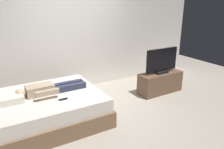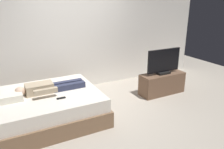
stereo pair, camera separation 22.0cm
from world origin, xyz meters
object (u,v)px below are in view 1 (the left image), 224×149
(pillow, at_px, (8,100))
(remote, at_px, (63,99))
(tv_stand, at_px, (160,83))
(person, at_px, (48,89))
(tv, at_px, (162,61))
(bed, at_px, (49,109))

(pillow, relative_size, remote, 3.20)
(remote, xyz_separation_m, tv_stand, (2.52, 0.34, -0.30))
(person, bearing_deg, tv, -1.49)
(person, relative_size, remote, 8.40)
(bed, height_order, remote, remote)
(pillow, distance_m, person, 0.68)
(remote, distance_m, tv, 2.55)
(pillow, bearing_deg, tv, -0.09)
(person, relative_size, tv, 1.43)
(tv_stand, bearing_deg, bed, 179.89)
(bed, xyz_separation_m, tv_stand, (2.70, -0.01, -0.01))
(pillow, relative_size, tv, 0.55)
(pillow, xyz_separation_m, tv_stand, (3.34, -0.01, -0.35))
(bed, relative_size, remote, 12.84)
(bed, xyz_separation_m, person, (0.03, 0.06, 0.36))
(pillow, distance_m, remote, 0.89)
(pillow, height_order, tv, tv)
(person, distance_m, tv_stand, 2.69)
(bed, xyz_separation_m, tv, (2.70, -0.01, 0.52))
(bed, height_order, tv, tv)
(bed, relative_size, tv, 2.19)
(bed, relative_size, tv_stand, 1.75)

